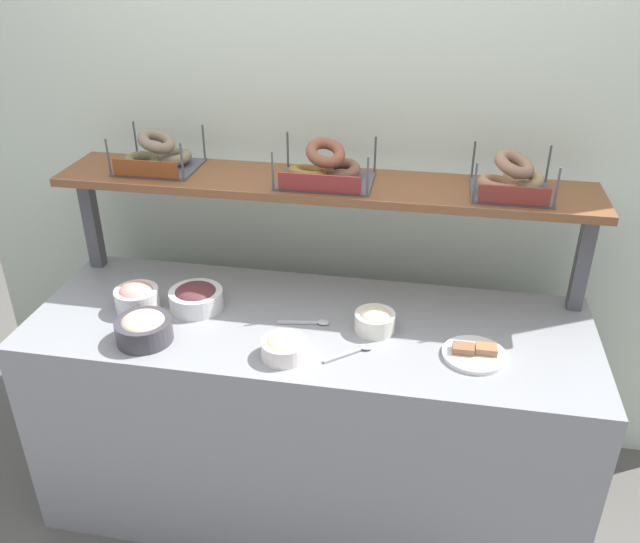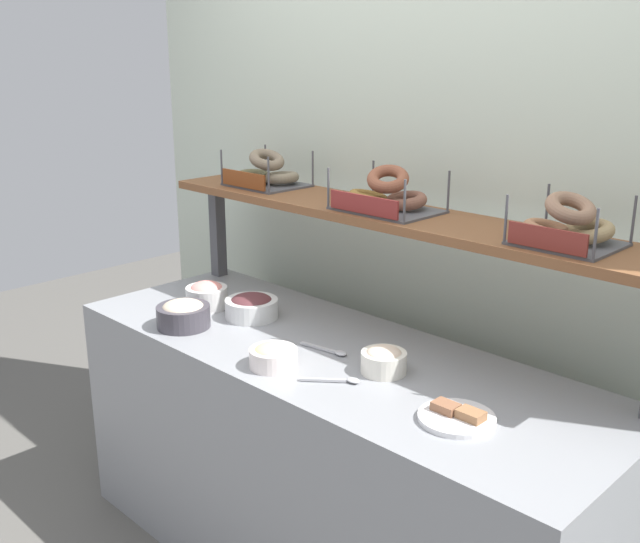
% 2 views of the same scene
% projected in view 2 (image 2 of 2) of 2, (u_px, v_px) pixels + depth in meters
% --- Properties ---
extents(back_wall, '(3.19, 0.06, 2.40)m').
position_uv_depth(back_wall, '(435.00, 220.00, 2.69)').
color(back_wall, silver).
rests_on(back_wall, ground_plane).
extents(deli_counter, '(1.99, 0.70, 0.85)m').
position_uv_depth(deli_counter, '(330.00, 464.00, 2.54)').
color(deli_counter, gray).
rests_on(deli_counter, ground_plane).
extents(shelf_riser_left, '(0.05, 0.05, 0.40)m').
position_uv_depth(shelf_riser_left, '(218.00, 230.00, 3.17)').
color(shelf_riser_left, '#4C4C51').
rests_on(shelf_riser_left, deli_counter).
extents(upper_shelf, '(1.95, 0.32, 0.03)m').
position_uv_depth(upper_shelf, '(386.00, 214.00, 2.48)').
color(upper_shelf, brown).
rests_on(upper_shelf, shelf_riser_left).
extents(bowl_egg_salad, '(0.15, 0.15, 0.08)m').
position_uv_depth(bowl_egg_salad, '(273.00, 356.00, 2.29)').
color(bowl_egg_salad, white).
rests_on(bowl_egg_salad, deli_counter).
extents(bowl_lox_spread, '(0.16, 0.16, 0.10)m').
position_uv_depth(bowl_lox_spread, '(207.00, 295.00, 2.81)').
color(bowl_lox_spread, silver).
rests_on(bowl_lox_spread, deli_counter).
extents(bowl_tuna_salad, '(0.19, 0.19, 0.10)m').
position_uv_depth(bowl_tuna_salad, '(183.00, 314.00, 2.61)').
color(bowl_tuna_salad, '#3F3B43').
rests_on(bowl_tuna_salad, deli_counter).
extents(bowl_potato_salad, '(0.14, 0.14, 0.08)m').
position_uv_depth(bowl_potato_salad, '(384.00, 360.00, 2.24)').
color(bowl_potato_salad, white).
rests_on(bowl_potato_salad, deli_counter).
extents(bowl_chocolate_spread, '(0.19, 0.19, 0.09)m').
position_uv_depth(bowl_chocolate_spread, '(252.00, 306.00, 2.71)').
color(bowl_chocolate_spread, silver).
rests_on(bowl_chocolate_spread, deli_counter).
extents(serving_plate_white, '(0.21, 0.21, 0.04)m').
position_uv_depth(serving_plate_white, '(457.00, 417.00, 1.96)').
color(serving_plate_white, white).
rests_on(serving_plate_white, deli_counter).
extents(serving_spoon_near_plate, '(0.15, 0.12, 0.01)m').
position_uv_depth(serving_spoon_near_plate, '(340.00, 380.00, 2.19)').
color(serving_spoon_near_plate, '#B7B7BC').
rests_on(serving_spoon_near_plate, deli_counter).
extents(serving_spoon_by_edge, '(0.18, 0.05, 0.01)m').
position_uv_depth(serving_spoon_by_edge, '(331.00, 351.00, 2.40)').
color(serving_spoon_by_edge, '#B7B7BC').
rests_on(serving_spoon_by_edge, deli_counter).
extents(bagel_basket_poppy, '(0.29, 0.24, 0.15)m').
position_uv_depth(bagel_basket_poppy, '(266.00, 174.00, 2.90)').
color(bagel_basket_poppy, '#4C4C51').
rests_on(bagel_basket_poppy, upper_shelf).
extents(bagel_basket_cinnamon_raisin, '(0.33, 0.25, 0.16)m').
position_uv_depth(bagel_basket_cinnamon_raisin, '(386.00, 197.00, 2.45)').
color(bagel_basket_cinnamon_raisin, '#4C4C51').
rests_on(bagel_basket_cinnamon_raisin, upper_shelf).
extents(bagel_basket_everything, '(0.28, 0.26, 0.15)m').
position_uv_depth(bagel_basket_everything, '(568.00, 227.00, 2.02)').
color(bagel_basket_everything, '#4C4C51').
rests_on(bagel_basket_everything, upper_shelf).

